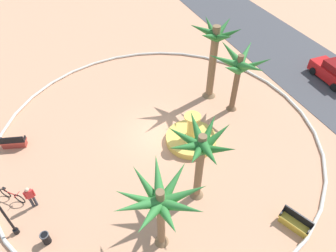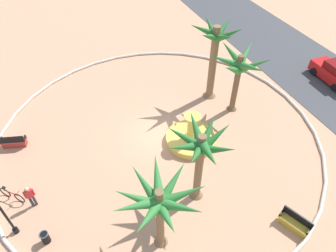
{
  "view_description": "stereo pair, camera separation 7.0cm",
  "coord_description": "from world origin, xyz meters",
  "px_view_note": "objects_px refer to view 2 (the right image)",
  "views": [
    {
      "loc": [
        13.77,
        -5.14,
        14.79
      ],
      "look_at": [
        0.42,
        0.53,
        1.0
      ],
      "focal_mm": 32.53,
      "sensor_mm": 36.0,
      "label": 1
    },
    {
      "loc": [
        13.79,
        -5.07,
        14.79
      ],
      "look_at": [
        0.42,
        0.53,
        1.0
      ],
      "focal_mm": 32.53,
      "sensor_mm": 36.0,
      "label": 2
    }
  ],
  "objects_px": {
    "palm_tree_near_fountain": "(201,149)",
    "bench_north": "(14,142)",
    "palm_tree_by_curb": "(215,48)",
    "person_cyclist_helmet": "(30,196)",
    "fountain": "(191,138)",
    "palm_tree_mid_plaza": "(159,202)",
    "trash_bin": "(45,237)",
    "palm_tree_far_side": "(239,67)",
    "parked_car_leftmost": "(335,73)",
    "bench_west": "(294,224)",
    "bicycle_red_frame": "(12,195)",
    "lamppost": "(0,208)"
  },
  "relations": [
    {
      "from": "palm_tree_near_fountain",
      "to": "bench_north",
      "type": "relative_size",
      "value": 3.0
    },
    {
      "from": "palm_tree_near_fountain",
      "to": "palm_tree_by_curb",
      "type": "relative_size",
      "value": 0.83
    },
    {
      "from": "bench_north",
      "to": "person_cyclist_helmet",
      "type": "height_order",
      "value": "person_cyclist_helmet"
    },
    {
      "from": "fountain",
      "to": "palm_tree_by_curb",
      "type": "relative_size",
      "value": 0.55
    },
    {
      "from": "palm_tree_mid_plaza",
      "to": "trash_bin",
      "type": "relative_size",
      "value": 6.33
    },
    {
      "from": "trash_bin",
      "to": "person_cyclist_helmet",
      "type": "relative_size",
      "value": 0.45
    },
    {
      "from": "palm_tree_far_side",
      "to": "bench_north",
      "type": "height_order",
      "value": "palm_tree_far_side"
    },
    {
      "from": "parked_car_leftmost",
      "to": "person_cyclist_helmet",
      "type": "bearing_deg",
      "value": -83.32
    },
    {
      "from": "palm_tree_near_fountain",
      "to": "bench_west",
      "type": "relative_size",
      "value": 3.02
    },
    {
      "from": "bench_north",
      "to": "parked_car_leftmost",
      "type": "bearing_deg",
      "value": 84.59
    },
    {
      "from": "bench_west",
      "to": "bench_north",
      "type": "bearing_deg",
      "value": -131.93
    },
    {
      "from": "palm_tree_mid_plaza",
      "to": "bicycle_red_frame",
      "type": "distance_m",
      "value": 9.23
    },
    {
      "from": "palm_tree_near_fountain",
      "to": "palm_tree_far_side",
      "type": "height_order",
      "value": "palm_tree_near_fountain"
    },
    {
      "from": "trash_bin",
      "to": "palm_tree_mid_plaza",
      "type": "bearing_deg",
      "value": 66.94
    },
    {
      "from": "palm_tree_far_side",
      "to": "lamppost",
      "type": "relative_size",
      "value": 1.24
    },
    {
      "from": "palm_tree_by_curb",
      "to": "bench_north",
      "type": "distance_m",
      "value": 14.85
    },
    {
      "from": "palm_tree_near_fountain",
      "to": "lamppost",
      "type": "height_order",
      "value": "palm_tree_near_fountain"
    },
    {
      "from": "trash_bin",
      "to": "palm_tree_far_side",
      "type": "bearing_deg",
      "value": 110.83
    },
    {
      "from": "trash_bin",
      "to": "bicycle_red_frame",
      "type": "distance_m",
      "value": 3.56
    },
    {
      "from": "palm_tree_far_side",
      "to": "person_cyclist_helmet",
      "type": "relative_size",
      "value": 2.97
    },
    {
      "from": "palm_tree_far_side",
      "to": "person_cyclist_helmet",
      "type": "xyz_separation_m",
      "value": [
        2.91,
        -14.35,
        -2.72
      ]
    },
    {
      "from": "palm_tree_near_fountain",
      "to": "bench_west",
      "type": "height_order",
      "value": "palm_tree_near_fountain"
    },
    {
      "from": "palm_tree_far_side",
      "to": "parked_car_leftmost",
      "type": "height_order",
      "value": "palm_tree_far_side"
    },
    {
      "from": "bench_north",
      "to": "lamppost",
      "type": "bearing_deg",
      "value": -2.34
    },
    {
      "from": "palm_tree_near_fountain",
      "to": "bench_west",
      "type": "xyz_separation_m",
      "value": [
        3.71,
        3.78,
        -3.52
      ]
    },
    {
      "from": "bench_west",
      "to": "trash_bin",
      "type": "bearing_deg",
      "value": -109.26
    },
    {
      "from": "palm_tree_far_side",
      "to": "trash_bin",
      "type": "bearing_deg",
      "value": -69.17
    },
    {
      "from": "bench_west",
      "to": "lamppost",
      "type": "distance_m",
      "value": 14.45
    },
    {
      "from": "person_cyclist_helmet",
      "to": "parked_car_leftmost",
      "type": "bearing_deg",
      "value": 96.68
    },
    {
      "from": "lamppost",
      "to": "person_cyclist_helmet",
      "type": "height_order",
      "value": "lamppost"
    },
    {
      "from": "lamppost",
      "to": "palm_tree_far_side",
      "type": "bearing_deg",
      "value": 105.27
    },
    {
      "from": "palm_tree_by_curb",
      "to": "parked_car_leftmost",
      "type": "relative_size",
      "value": 1.49
    },
    {
      "from": "person_cyclist_helmet",
      "to": "bench_north",
      "type": "bearing_deg",
      "value": -171.53
    },
    {
      "from": "palm_tree_near_fountain",
      "to": "lamppost",
      "type": "relative_size",
      "value": 1.3
    },
    {
      "from": "person_cyclist_helmet",
      "to": "parked_car_leftmost",
      "type": "distance_m",
      "value": 24.14
    },
    {
      "from": "palm_tree_far_side",
      "to": "parked_car_leftmost",
      "type": "relative_size",
      "value": 1.18
    },
    {
      "from": "bicycle_red_frame",
      "to": "person_cyclist_helmet",
      "type": "bearing_deg",
      "value": 50.37
    },
    {
      "from": "palm_tree_near_fountain",
      "to": "palm_tree_by_curb",
      "type": "height_order",
      "value": "palm_tree_by_curb"
    },
    {
      "from": "fountain",
      "to": "trash_bin",
      "type": "height_order",
      "value": "fountain"
    },
    {
      "from": "bench_north",
      "to": "bicycle_red_frame",
      "type": "height_order",
      "value": "bench_north"
    },
    {
      "from": "palm_tree_mid_plaza",
      "to": "person_cyclist_helmet",
      "type": "relative_size",
      "value": 2.87
    },
    {
      "from": "palm_tree_far_side",
      "to": "trash_bin",
      "type": "xyz_separation_m",
      "value": [
        5.32,
        -13.99,
        -3.23
      ]
    },
    {
      "from": "lamppost",
      "to": "palm_tree_mid_plaza",
      "type": "bearing_deg",
      "value": 63.2
    },
    {
      "from": "palm_tree_by_curb",
      "to": "palm_tree_far_side",
      "type": "xyz_separation_m",
      "value": [
        2.06,
        0.76,
        -0.52
      ]
    },
    {
      "from": "palm_tree_mid_plaza",
      "to": "bench_north",
      "type": "xyz_separation_m",
      "value": [
        -9.8,
        -6.39,
        -3.27
      ]
    },
    {
      "from": "person_cyclist_helmet",
      "to": "bench_west",
      "type": "bearing_deg",
      "value": 61.85
    },
    {
      "from": "person_cyclist_helmet",
      "to": "palm_tree_far_side",
      "type": "bearing_deg",
      "value": 101.48
    },
    {
      "from": "bench_west",
      "to": "trash_bin",
      "type": "relative_size",
      "value": 2.28
    },
    {
      "from": "person_cyclist_helmet",
      "to": "parked_car_leftmost",
      "type": "xyz_separation_m",
      "value": [
        -2.81,
        23.98,
        -0.12
      ]
    },
    {
      "from": "bench_north",
      "to": "person_cyclist_helmet",
      "type": "distance_m",
      "value": 5.24
    }
  ]
}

